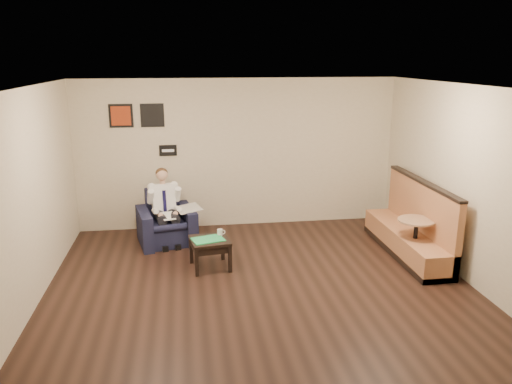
{
  "coord_description": "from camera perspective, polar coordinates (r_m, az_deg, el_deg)",
  "views": [
    {
      "loc": [
        -1.0,
        -6.21,
        3.17
      ],
      "look_at": [
        0.08,
        1.2,
        1.13
      ],
      "focal_mm": 35.0,
      "sensor_mm": 36.0,
      "label": 1
    }
  ],
  "objects": [
    {
      "name": "wall_left",
      "position": [
        6.77,
        -25.17,
        -1.45
      ],
      "size": [
        0.02,
        6.0,
        2.8
      ],
      "primitive_type": "cube",
      "color": "beige",
      "rests_on": "ground"
    },
    {
      "name": "coffee_mug",
      "position": [
        7.84,
        -4.15,
        -4.61
      ],
      "size": [
        0.1,
        0.1,
        0.1
      ],
      "primitive_type": "cylinder",
      "rotation": [
        0.0,
        0.0,
        0.14
      ],
      "color": "white",
      "rests_on": "side_table"
    },
    {
      "name": "cafe_table",
      "position": [
        8.29,
        17.71,
        -5.38
      ],
      "size": [
        0.71,
        0.71,
        0.72
      ],
      "primitive_type": "cylinder",
      "rotation": [
        0.0,
        0.0,
        -0.27
      ],
      "color": "#A37958",
      "rests_on": "ground"
    },
    {
      "name": "ceiling",
      "position": [
        6.3,
        0.86,
        11.84
      ],
      "size": [
        6.0,
        6.0,
        0.02
      ],
      "primitive_type": "cube",
      "color": "white",
      "rests_on": "wall_back"
    },
    {
      "name": "smartphone",
      "position": [
        7.87,
        -5.18,
        -4.91
      ],
      "size": [
        0.15,
        0.08,
        0.01
      ],
      "primitive_type": "cube",
      "rotation": [
        0.0,
        0.0,
        -0.03
      ],
      "color": "black",
      "rests_on": "side_table"
    },
    {
      "name": "art_print_right",
      "position": [
        9.27,
        -11.77,
        8.58
      ],
      "size": [
        0.42,
        0.03,
        0.42
      ],
      "primitive_type": "cube",
      "color": "black",
      "rests_on": "wall_back"
    },
    {
      "name": "ground",
      "position": [
        7.05,
        0.77,
        -11.53
      ],
      "size": [
        6.0,
        6.0,
        0.0
      ],
      "primitive_type": "plane",
      "color": "black",
      "rests_on": "ground"
    },
    {
      "name": "banquette",
      "position": [
        8.55,
        17.01,
        -2.93
      ],
      "size": [
        0.57,
        2.38,
        1.22
      ],
      "primitive_type": "cube",
      "color": "#AB6B42",
      "rests_on": "ground"
    },
    {
      "name": "wall_front",
      "position": [
        3.8,
        8.12,
        -12.72
      ],
      "size": [
        6.0,
        0.02,
        2.8
      ],
      "primitive_type": "cube",
      "color": "beige",
      "rests_on": "ground"
    },
    {
      "name": "art_print_left",
      "position": [
        9.32,
        -15.18,
        8.41
      ],
      "size": [
        0.42,
        0.03,
        0.42
      ],
      "primitive_type": "cube",
      "color": "#A13213",
      "rests_on": "wall_back"
    },
    {
      "name": "side_table",
      "position": [
        7.79,
        -5.27,
        -7.0
      ],
      "size": [
        0.65,
        0.65,
        0.47
      ],
      "primitive_type": "cube",
      "rotation": [
        0.0,
        0.0,
        0.14
      ],
      "color": "black",
      "rests_on": "ground"
    },
    {
      "name": "wall_back",
      "position": [
        9.44,
        -2.06,
        4.39
      ],
      "size": [
        6.0,
        0.02,
        2.8
      ],
      "primitive_type": "cube",
      "color": "beige",
      "rests_on": "ground"
    },
    {
      "name": "newspaper",
      "position": [
        8.77,
        -7.73,
        -1.87
      ],
      "size": [
        0.51,
        0.58,
        0.01
      ],
      "primitive_type": "cube",
      "rotation": [
        0.0,
        0.0,
        0.26
      ],
      "color": "silver",
      "rests_on": "armchair"
    },
    {
      "name": "seated_man",
      "position": [
        8.68,
        -10.14,
        -2.12
      ],
      "size": [
        0.76,
        0.99,
        1.24
      ],
      "primitive_type": null,
      "rotation": [
        0.0,
        0.0,
        0.2
      ],
      "color": "white",
      "rests_on": "armchair"
    },
    {
      "name": "seating_sign",
      "position": [
        9.35,
        -10.02,
        4.7
      ],
      "size": [
        0.32,
        0.02,
        0.2
      ],
      "primitive_type": "cube",
      "color": "black",
      "rests_on": "wall_back"
    },
    {
      "name": "lap_papers",
      "position": [
        8.61,
        -10.01,
        -2.71
      ],
      "size": [
        0.28,
        0.34,
        0.01
      ],
      "primitive_type": "cube",
      "rotation": [
        0.0,
        0.0,
        0.27
      ],
      "color": "white",
      "rests_on": "seated_man"
    },
    {
      "name": "wall_right",
      "position": [
        7.6,
        23.77,
        0.42
      ],
      "size": [
        0.02,
        6.0,
        2.8
      ],
      "primitive_type": "cube",
      "color": "beige",
      "rests_on": "ground"
    },
    {
      "name": "armchair",
      "position": [
        8.84,
        -10.23,
        -2.94
      ],
      "size": [
        1.11,
        1.11,
        0.91
      ],
      "primitive_type": "cube",
      "rotation": [
        0.0,
        0.0,
        0.2
      ],
      "color": "black",
      "rests_on": "ground"
    },
    {
      "name": "green_folder",
      "position": [
        7.68,
        -5.51,
        -5.42
      ],
      "size": [
        0.54,
        0.45,
        0.01
      ],
      "primitive_type": "cube",
      "rotation": [
        0.0,
        0.0,
        0.28
      ],
      "color": "#25B960",
      "rests_on": "side_table"
    }
  ]
}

